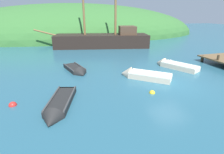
{
  "coord_description": "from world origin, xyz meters",
  "views": [
    {
      "loc": [
        -7.11,
        -9.66,
        4.52
      ],
      "look_at": [
        -3.81,
        1.45,
        0.31
      ],
      "focal_mm": 28.33,
      "sensor_mm": 36.0,
      "label": 1
    }
  ],
  "objects_px": {
    "rowboat_outer_left": "(142,76)",
    "rowboat_near_dock": "(77,71)",
    "sailing_ship": "(103,42)",
    "buoy_white": "(171,61)",
    "rowboat_portside": "(58,107)",
    "rowboat_outer_right": "(173,66)",
    "buoy_red": "(13,105)",
    "buoy_yellow": "(152,93)"
  },
  "relations": [
    {
      "from": "sailing_ship",
      "to": "rowboat_portside",
      "type": "bearing_deg",
      "value": 81.15
    },
    {
      "from": "rowboat_outer_right",
      "to": "rowboat_near_dock",
      "type": "bearing_deg",
      "value": 55.63
    },
    {
      "from": "rowboat_near_dock",
      "to": "buoy_white",
      "type": "xyz_separation_m",
      "value": [
        9.27,
        0.7,
        -0.08
      ]
    },
    {
      "from": "sailing_ship",
      "to": "buoy_white",
      "type": "relative_size",
      "value": 46.84
    },
    {
      "from": "rowboat_near_dock",
      "to": "buoy_yellow",
      "type": "height_order",
      "value": "rowboat_near_dock"
    },
    {
      "from": "rowboat_near_dock",
      "to": "rowboat_outer_right",
      "type": "bearing_deg",
      "value": 66.65
    },
    {
      "from": "sailing_ship",
      "to": "rowboat_outer_left",
      "type": "height_order",
      "value": "sailing_ship"
    },
    {
      "from": "rowboat_outer_right",
      "to": "buoy_white",
      "type": "distance_m",
      "value": 2.16
    },
    {
      "from": "rowboat_outer_right",
      "to": "buoy_white",
      "type": "bearing_deg",
      "value": -54.27
    },
    {
      "from": "rowboat_outer_right",
      "to": "rowboat_near_dock",
      "type": "xyz_separation_m",
      "value": [
        -8.25,
        1.2,
        -0.06
      ]
    },
    {
      "from": "rowboat_outer_left",
      "to": "sailing_ship",
      "type": "bearing_deg",
      "value": -49.7
    },
    {
      "from": "sailing_ship",
      "to": "rowboat_near_dock",
      "type": "relative_size",
      "value": 4.58
    },
    {
      "from": "buoy_red",
      "to": "rowboat_outer_left",
      "type": "bearing_deg",
      "value": 12.85
    },
    {
      "from": "rowboat_outer_right",
      "to": "buoy_red",
      "type": "bearing_deg",
      "value": 80.18
    },
    {
      "from": "rowboat_outer_right",
      "to": "rowboat_outer_left",
      "type": "xyz_separation_m",
      "value": [
        -3.79,
        -1.63,
        0.0
      ]
    },
    {
      "from": "rowboat_outer_left",
      "to": "rowboat_portside",
      "type": "bearing_deg",
      "value": 67.38
    },
    {
      "from": "rowboat_portside",
      "to": "rowboat_near_dock",
      "type": "bearing_deg",
      "value": -178.93
    },
    {
      "from": "rowboat_outer_left",
      "to": "rowboat_near_dock",
      "type": "height_order",
      "value": "rowboat_outer_left"
    },
    {
      "from": "rowboat_outer_left",
      "to": "rowboat_portside",
      "type": "distance_m",
      "value": 6.64
    },
    {
      "from": "rowboat_outer_right",
      "to": "rowboat_outer_left",
      "type": "distance_m",
      "value": 4.13
    },
    {
      "from": "sailing_ship",
      "to": "buoy_white",
      "type": "height_order",
      "value": "sailing_ship"
    },
    {
      "from": "rowboat_portside",
      "to": "buoy_white",
      "type": "height_order",
      "value": "rowboat_portside"
    },
    {
      "from": "rowboat_outer_right",
      "to": "buoy_white",
      "type": "relative_size",
      "value": 11.84
    },
    {
      "from": "rowboat_outer_left",
      "to": "rowboat_near_dock",
      "type": "relative_size",
      "value": 1.06
    },
    {
      "from": "sailing_ship",
      "to": "rowboat_portside",
      "type": "height_order",
      "value": "sailing_ship"
    },
    {
      "from": "rowboat_outer_left",
      "to": "rowboat_portside",
      "type": "xyz_separation_m",
      "value": [
        -5.97,
        -2.92,
        -0.06
      ]
    },
    {
      "from": "rowboat_outer_left",
      "to": "buoy_white",
      "type": "relative_size",
      "value": 10.79
    },
    {
      "from": "rowboat_near_dock",
      "to": "buoy_yellow",
      "type": "distance_m",
      "value": 6.68
    },
    {
      "from": "rowboat_outer_left",
      "to": "buoy_yellow",
      "type": "height_order",
      "value": "rowboat_outer_left"
    },
    {
      "from": "rowboat_near_dock",
      "to": "buoy_white",
      "type": "distance_m",
      "value": 9.3
    },
    {
      "from": "buoy_yellow",
      "to": "buoy_white",
      "type": "relative_size",
      "value": 1.09
    },
    {
      "from": "sailing_ship",
      "to": "rowboat_outer_left",
      "type": "relative_size",
      "value": 4.34
    },
    {
      "from": "buoy_white",
      "to": "rowboat_near_dock",
      "type": "bearing_deg",
      "value": -175.7
    },
    {
      "from": "buoy_red",
      "to": "buoy_white",
      "type": "height_order",
      "value": "buoy_red"
    },
    {
      "from": "sailing_ship",
      "to": "rowboat_outer_right",
      "type": "distance_m",
      "value": 11.94
    },
    {
      "from": "rowboat_outer_left",
      "to": "buoy_red",
      "type": "relative_size",
      "value": 8.74
    },
    {
      "from": "rowboat_near_dock",
      "to": "rowboat_outer_left",
      "type": "bearing_deg",
      "value": 42.54
    },
    {
      "from": "sailing_ship",
      "to": "buoy_white",
      "type": "distance_m",
      "value": 10.55
    },
    {
      "from": "sailing_ship",
      "to": "rowboat_outer_right",
      "type": "relative_size",
      "value": 3.96
    },
    {
      "from": "sailing_ship",
      "to": "rowboat_outer_left",
      "type": "bearing_deg",
      "value": 101.39
    },
    {
      "from": "rowboat_near_dock",
      "to": "buoy_red",
      "type": "relative_size",
      "value": 8.28
    },
    {
      "from": "buoy_yellow",
      "to": "buoy_white",
      "type": "height_order",
      "value": "buoy_yellow"
    }
  ]
}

